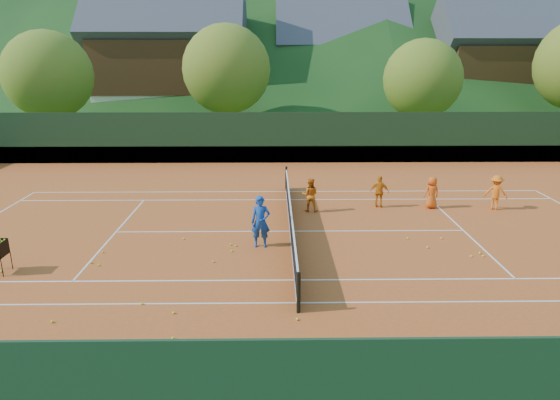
{
  "coord_description": "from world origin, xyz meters",
  "views": [
    {
      "loc": [
        -0.62,
        -17.25,
        6.31
      ],
      "look_at": [
        -0.38,
        0.0,
        1.22
      ],
      "focal_mm": 32.0,
      "sensor_mm": 36.0,
      "label": 1
    }
  ],
  "objects_px": {
    "student_c": "(432,193)",
    "chalet_mid": "(339,67)",
    "student_a": "(310,195)",
    "student_b": "(380,192)",
    "tennis_net": "(291,218)",
    "student_d": "(496,192)",
    "chalet_left": "(170,61)",
    "coach": "(261,222)",
    "chalet_right": "(497,65)"
  },
  "relations": [
    {
      "from": "student_a",
      "to": "student_b",
      "type": "xyz_separation_m",
      "value": [
        2.98,
        0.53,
        -0.02
      ]
    },
    {
      "from": "student_b",
      "to": "chalet_right",
      "type": "height_order",
      "value": "chalet_right"
    },
    {
      "from": "chalet_mid",
      "to": "student_c",
      "type": "bearing_deg",
      "value": -89.94
    },
    {
      "from": "student_a",
      "to": "chalet_right",
      "type": "height_order",
      "value": "chalet_right"
    },
    {
      "from": "student_c",
      "to": "tennis_net",
      "type": "distance_m",
      "value": 6.65
    },
    {
      "from": "student_c",
      "to": "chalet_left",
      "type": "xyz_separation_m",
      "value": [
        -16.03,
        27.2,
        4.95
      ]
    },
    {
      "from": "student_b",
      "to": "chalet_left",
      "type": "relative_size",
      "value": 0.1
    },
    {
      "from": "coach",
      "to": "student_b",
      "type": "height_order",
      "value": "coach"
    },
    {
      "from": "student_c",
      "to": "student_a",
      "type": "bearing_deg",
      "value": -10.34
    },
    {
      "from": "student_c",
      "to": "tennis_net",
      "type": "relative_size",
      "value": 0.11
    },
    {
      "from": "student_a",
      "to": "student_c",
      "type": "relative_size",
      "value": 1.04
    },
    {
      "from": "coach",
      "to": "tennis_net",
      "type": "relative_size",
      "value": 0.15
    },
    {
      "from": "student_d",
      "to": "chalet_mid",
      "type": "height_order",
      "value": "chalet_mid"
    },
    {
      "from": "student_c",
      "to": "chalet_mid",
      "type": "relative_size",
      "value": 0.11
    },
    {
      "from": "student_b",
      "to": "chalet_right",
      "type": "relative_size",
      "value": 0.11
    },
    {
      "from": "student_d",
      "to": "coach",
      "type": "bearing_deg",
      "value": 44.65
    },
    {
      "from": "student_b",
      "to": "student_d",
      "type": "distance_m",
      "value": 4.79
    },
    {
      "from": "student_c",
      "to": "chalet_left",
      "type": "distance_m",
      "value": 31.96
    },
    {
      "from": "coach",
      "to": "tennis_net",
      "type": "bearing_deg",
      "value": 54.83
    },
    {
      "from": "tennis_net",
      "to": "chalet_left",
      "type": "xyz_separation_m",
      "value": [
        -10.0,
        30.0,
        5.13
      ]
    },
    {
      "from": "student_a",
      "to": "tennis_net",
      "type": "bearing_deg",
      "value": 78.62
    },
    {
      "from": "tennis_net",
      "to": "chalet_right",
      "type": "relative_size",
      "value": 1.01
    },
    {
      "from": "tennis_net",
      "to": "chalet_mid",
      "type": "bearing_deg",
      "value": 79.99
    },
    {
      "from": "tennis_net",
      "to": "chalet_mid",
      "type": "xyz_separation_m",
      "value": [
        6.0,
        34.0,
        4.47
      ]
    },
    {
      "from": "student_b",
      "to": "chalet_right",
      "type": "distance_m",
      "value": 31.83
    },
    {
      "from": "student_a",
      "to": "chalet_right",
      "type": "xyz_separation_m",
      "value": [
        19.12,
        27.57,
        4.54
      ]
    },
    {
      "from": "tennis_net",
      "to": "chalet_right",
      "type": "distance_m",
      "value": 36.37
    },
    {
      "from": "coach",
      "to": "student_c",
      "type": "distance_m",
      "value": 8.29
    },
    {
      "from": "chalet_left",
      "to": "student_a",
      "type": "bearing_deg",
      "value": -68.46
    },
    {
      "from": "chalet_mid",
      "to": "chalet_right",
      "type": "height_order",
      "value": "chalet_right"
    },
    {
      "from": "coach",
      "to": "chalet_right",
      "type": "distance_m",
      "value": 38.13
    },
    {
      "from": "student_a",
      "to": "tennis_net",
      "type": "relative_size",
      "value": 0.12
    },
    {
      "from": "student_b",
      "to": "student_d",
      "type": "bearing_deg",
      "value": -167.04
    },
    {
      "from": "student_b",
      "to": "chalet_right",
      "type": "xyz_separation_m",
      "value": [
        16.14,
        27.05,
        4.56
      ]
    },
    {
      "from": "chalet_left",
      "to": "coach",
      "type": "bearing_deg",
      "value": -74.14
    },
    {
      "from": "chalet_right",
      "to": "student_a",
      "type": "bearing_deg",
      "value": -124.73
    },
    {
      "from": "chalet_left",
      "to": "chalet_right",
      "type": "relative_size",
      "value": 1.16
    },
    {
      "from": "chalet_mid",
      "to": "student_a",
      "type": "bearing_deg",
      "value": -99.2
    },
    {
      "from": "student_c",
      "to": "chalet_right",
      "type": "bearing_deg",
      "value": -131.72
    },
    {
      "from": "coach",
      "to": "chalet_left",
      "type": "xyz_separation_m",
      "value": [
        -8.95,
        31.49,
        4.74
      ]
    },
    {
      "from": "student_a",
      "to": "student_c",
      "type": "distance_m",
      "value": 5.16
    },
    {
      "from": "student_d",
      "to": "chalet_right",
      "type": "relative_size",
      "value": 0.12
    },
    {
      "from": "student_b",
      "to": "chalet_mid",
      "type": "height_order",
      "value": "chalet_mid"
    },
    {
      "from": "coach",
      "to": "student_c",
      "type": "height_order",
      "value": "coach"
    },
    {
      "from": "chalet_left",
      "to": "chalet_mid",
      "type": "height_order",
      "value": "chalet_left"
    },
    {
      "from": "coach",
      "to": "student_c",
      "type": "bearing_deg",
      "value": 31.33
    },
    {
      "from": "student_a",
      "to": "student_b",
      "type": "relative_size",
      "value": 1.03
    },
    {
      "from": "student_c",
      "to": "student_d",
      "type": "bearing_deg",
      "value": 160.9
    },
    {
      "from": "coach",
      "to": "tennis_net",
      "type": "distance_m",
      "value": 1.86
    },
    {
      "from": "chalet_mid",
      "to": "coach",
      "type": "bearing_deg",
      "value": -101.24
    }
  ]
}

